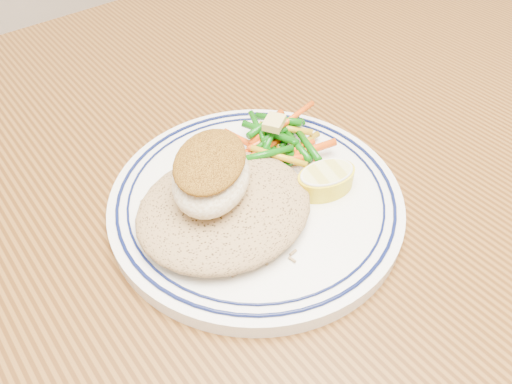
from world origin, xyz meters
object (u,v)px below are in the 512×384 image
at_px(plate, 256,200).
at_px(rice_pilaf, 224,205).
at_px(fish_fillet, 211,173).
at_px(lemon_wedge, 326,179).
at_px(dining_table, 271,230).
at_px(vegetable_pile, 277,141).

height_order(plate, rice_pilaf, rice_pilaf).
relative_size(fish_fillet, lemon_wedge, 1.72).
distance_m(dining_table, vegetable_pile, 0.13).
distance_m(plate, lemon_wedge, 0.07).
distance_m(rice_pilaf, vegetable_pile, 0.10).
xyz_separation_m(rice_pilaf, fish_fillet, (-0.00, 0.01, 0.03)).
bearing_deg(lemon_wedge, fish_fillet, 157.22).
bearing_deg(fish_fillet, rice_pilaf, -73.55).
height_order(fish_fillet, lemon_wedge, fish_fillet).
bearing_deg(rice_pilaf, dining_table, 23.07).
distance_m(dining_table, fish_fillet, 0.18).
bearing_deg(plate, lemon_wedge, -30.15).
relative_size(rice_pilaf, vegetable_pile, 1.37).
height_order(dining_table, vegetable_pile, vegetable_pile).
bearing_deg(fish_fillet, dining_table, 15.60).
bearing_deg(vegetable_pile, lemon_wedge, -89.45).
bearing_deg(dining_table, rice_pilaf, -156.93).
height_order(plate, lemon_wedge, lemon_wedge).
distance_m(rice_pilaf, lemon_wedge, 0.10).
distance_m(plate, vegetable_pile, 0.07).
bearing_deg(plate, vegetable_pile, 32.85).
height_order(dining_table, fish_fillet, fish_fillet).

